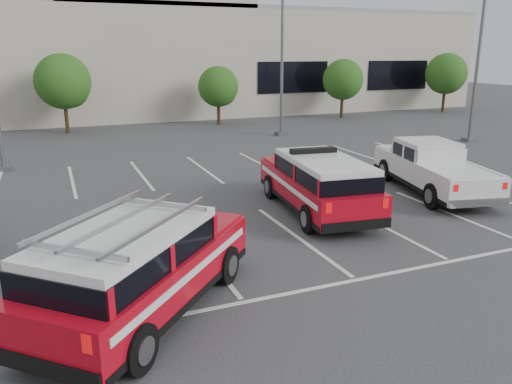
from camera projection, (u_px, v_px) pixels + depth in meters
ground at (298, 238)px, 13.66m from camera, size 120.00×120.00×0.00m
stall_markings at (240, 196)px, 17.66m from camera, size 23.00×15.00×0.01m
convention_building at (124, 54)px, 40.80m from camera, size 60.00×16.99×13.20m
tree_mid_left at (65, 83)px, 30.65m from camera, size 3.37×3.37×4.85m
tree_mid_right at (219, 88)px, 34.47m from camera, size 2.77×2.77×3.99m
tree_right at (344, 81)px, 38.07m from camera, size 3.07×3.07×4.42m
tree_far_right at (447, 75)px, 41.66m from camera, size 3.37×3.37×4.85m
light_pole_mid at (282, 47)px, 29.06m from camera, size 0.90×0.60×10.24m
light_pole_right at (479, 47)px, 27.03m from camera, size 0.90×0.60×10.24m
fire_chief_suv at (318, 187)px, 15.65m from camera, size 2.71×5.84×1.98m
white_pickup at (431, 172)px, 17.99m from camera, size 3.32×6.17×1.80m
ladder_suv at (140, 274)px, 9.48m from camera, size 5.18×5.35×2.11m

